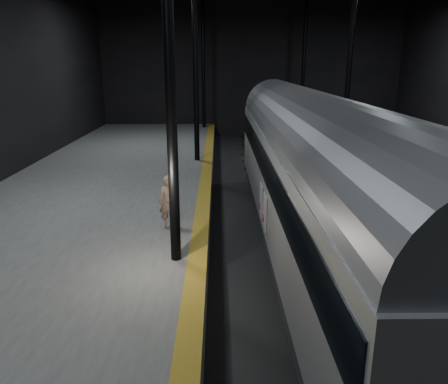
{
  "coord_description": "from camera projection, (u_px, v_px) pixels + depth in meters",
  "views": [
    {
      "loc": [
        -2.7,
        -14.35,
        5.88
      ],
      "look_at": [
        -2.52,
        -1.31,
        2.0
      ],
      "focal_mm": 35.0,
      "sensor_mm": 36.0,
      "label": 1
    }
  ],
  "objects": [
    {
      "name": "ground",
      "position": [
        295.0,
        235.0,
        15.47
      ],
      "size": [
        44.0,
        44.0,
        0.0
      ],
      "primitive_type": "plane",
      "color": "black",
      "rests_on": "ground"
    },
    {
      "name": "train",
      "position": [
        309.0,
        171.0,
        12.96
      ],
      "size": [
        2.8,
        18.68,
        4.99
      ],
      "color": "#ADB0B5",
      "rests_on": "ground"
    },
    {
      "name": "tactile_strip",
      "position": [
        203.0,
        209.0,
        15.14
      ],
      "size": [
        0.5,
        43.8,
        0.01
      ],
      "primitive_type": "cube",
      "color": "#92641A",
      "rests_on": "platform_left"
    },
    {
      "name": "track",
      "position": [
        295.0,
        233.0,
        15.45
      ],
      "size": [
        2.4,
        43.0,
        0.24
      ],
      "color": "#3F3328",
      "rests_on": "ground"
    },
    {
      "name": "platform_left",
      "position": [
        81.0,
        223.0,
        15.23
      ],
      "size": [
        9.0,
        43.8,
        1.0
      ],
      "primitive_type": "cube",
      "color": "#4D4D4B",
      "rests_on": "ground"
    },
    {
      "name": "woman",
      "position": [
        169.0,
        202.0,
        13.2
      ],
      "size": [
        0.63,
        0.45,
        1.64
      ],
      "primitive_type": "imported",
      "rotation": [
        0.0,
        0.0,
        -0.1
      ],
      "color": "#99775E",
      "rests_on": "platform_left"
    }
  ]
}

